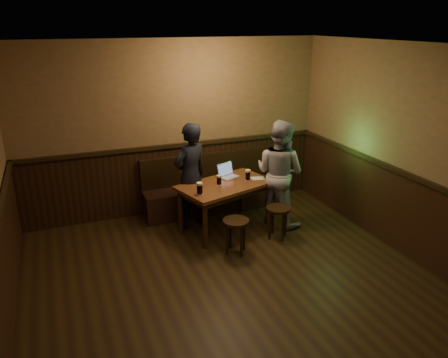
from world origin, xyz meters
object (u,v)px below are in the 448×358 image
pub_table (225,190)px  pint_mid (219,180)px  stool_left (236,227)px  pint_left (200,188)px  person_suit (191,176)px  laptop (228,174)px  stool_right (278,214)px  pint_right (248,175)px  bench (208,192)px  person_grey (279,173)px

pub_table → pint_mid: pint_mid is taller
stool_left → pint_mid: 0.86m
pint_left → person_suit: 0.55m
laptop → pint_left: bearing=-162.2°
stool_right → pint_mid: pint_mid is taller
stool_right → pint_mid: bearing=141.2°
pint_right → laptop: 0.34m
pub_table → pint_right: pint_right is taller
pint_left → person_suit: (0.04, 0.54, -0.00)m
pint_left → stool_right: bearing=-15.8°
stool_right → pint_left: (-1.10, 0.31, 0.44)m
pub_table → pint_right: 0.42m
stool_right → person_suit: size_ratio=0.29×
pint_left → pint_right: (0.87, 0.27, -0.00)m
bench → person_suit: size_ratio=1.34×
pub_table → pint_left: bearing=-169.3°
laptop → pub_table: bearing=-140.0°
pint_right → person_grey: size_ratio=0.10×
pint_mid → laptop: (0.24, 0.25, -0.02)m
pint_left → pint_mid: bearing=33.3°
pub_table → pint_right: size_ratio=9.38×
stool_right → pint_mid: 1.00m
pub_table → person_grey: bearing=-23.5°
bench → pub_table: size_ratio=1.42×
stool_right → person_suit: (-1.06, 0.86, 0.44)m
pint_left → stool_left: bearing=-54.5°
bench → pint_mid: (-0.10, -0.77, 0.50)m
stool_right → laptop: 1.03m
pint_mid → pint_right: bearing=2.2°
laptop → person_grey: size_ratio=0.22×
stool_left → pint_right: bearing=55.6°
laptop → stool_right: bearing=-81.6°
bench → person_suit: bearing=-133.3°
pint_left → pint_mid: 0.47m
pub_table → laptop: (0.14, 0.26, 0.15)m
stool_left → pint_left: bearing=125.5°
pub_table → person_suit: 0.57m
bench → person_grey: person_grey is taller
pint_mid → person_suit: 0.45m
stool_left → stool_right: stool_left is taller
bench → pub_table: bench is taller
bench → stool_right: (0.61, -1.33, 0.07)m
bench → stool_right: 1.47m
person_suit → pint_right: bearing=139.7°
person_suit → stool_right: bearing=118.7°
pub_table → pint_left: pint_left is taller
bench → pub_table: bearing=-90.0°
person_grey → laptop: bearing=33.5°
stool_right → pint_right: 0.77m
person_grey → pint_mid: bearing=54.0°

